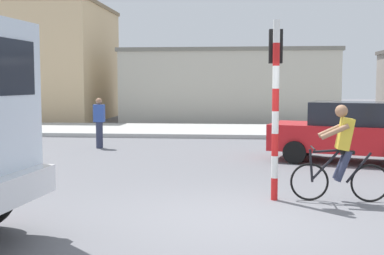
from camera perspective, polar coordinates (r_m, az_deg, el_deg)
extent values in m
plane|color=slate|center=(7.90, 4.42, -10.37)|extent=(120.00, 120.00, 0.00)
cube|color=#ADADA8|center=(21.46, 5.13, -0.36)|extent=(80.00, 5.00, 0.16)
torus|color=black|center=(9.28, 13.13, -6.01)|extent=(0.68, 0.05, 0.68)
torus|color=black|center=(9.46, 19.49, -5.95)|extent=(0.68, 0.05, 0.68)
cylinder|color=black|center=(9.24, 15.34, -2.55)|extent=(0.60, 0.05, 0.09)
cylinder|color=black|center=(9.26, 14.94, -4.06)|extent=(0.51, 0.05, 0.57)
cylinder|color=black|center=(9.37, 18.33, -4.35)|extent=(0.44, 0.05, 0.57)
cylinder|color=black|center=(9.23, 13.32, -4.21)|extent=(0.09, 0.05, 0.59)
cylinder|color=black|center=(9.19, 13.51, -2.27)|extent=(0.04, 0.50, 0.03)
cube|color=black|center=(9.29, 17.15, -2.71)|extent=(0.24, 0.12, 0.06)
cube|color=gold|center=(9.24, 16.90, -0.68)|extent=(0.30, 0.32, 0.59)
sphere|color=#9E7051|center=(9.20, 16.53, 1.80)|extent=(0.22, 0.22, 0.22)
cylinder|color=#2D334C|center=(9.21, 16.74, -4.21)|extent=(0.31, 0.12, 0.57)
cylinder|color=#9E7051|center=(9.05, 15.85, -0.46)|extent=(0.49, 0.10, 0.29)
cylinder|color=#2D334C|center=(9.41, 16.52, -4.02)|extent=(0.31, 0.12, 0.57)
cylinder|color=#9E7051|center=(9.36, 15.52, -0.27)|extent=(0.49, 0.10, 0.29)
cylinder|color=red|center=(9.25, 9.28, -6.86)|extent=(0.12, 0.12, 0.40)
cylinder|color=white|center=(9.17, 9.32, -4.42)|extent=(0.12, 0.12, 0.40)
cylinder|color=red|center=(9.11, 9.36, -1.94)|extent=(0.12, 0.12, 0.40)
cylinder|color=white|center=(9.07, 9.39, 0.57)|extent=(0.12, 0.12, 0.40)
cylinder|color=red|center=(9.05, 9.43, 3.09)|extent=(0.12, 0.12, 0.40)
cylinder|color=white|center=(9.05, 9.47, 5.63)|extent=(0.12, 0.12, 0.40)
cylinder|color=red|center=(9.06, 9.50, 8.16)|extent=(0.12, 0.12, 0.40)
cylinder|color=white|center=(9.09, 9.54, 10.67)|extent=(0.12, 0.12, 0.40)
cube|color=black|center=(9.25, 9.44, 9.02)|extent=(0.24, 0.20, 0.60)
sphere|color=red|center=(9.37, 9.39, 8.97)|extent=(0.14, 0.14, 0.14)
cube|color=red|center=(14.00, 17.21, -1.11)|extent=(4.32, 2.80, 0.70)
cube|color=black|center=(13.94, 17.89, 1.53)|extent=(2.53, 2.03, 0.60)
cylinder|color=black|center=(13.38, 11.52, -2.77)|extent=(0.63, 0.35, 0.60)
cylinder|color=black|center=(15.04, 12.77, -1.94)|extent=(0.63, 0.35, 0.60)
cylinder|color=#2D334C|center=(16.50, -10.42, -0.85)|extent=(0.22, 0.22, 0.85)
cube|color=#3351A8|center=(16.45, -10.46, 1.60)|extent=(0.34, 0.22, 0.56)
sphere|color=#9E7051|center=(16.43, -10.48, 2.96)|extent=(0.20, 0.20, 0.20)
cube|color=#D1B284|center=(30.62, -16.94, 6.84)|extent=(7.65, 7.39, 6.33)
cube|color=#7D6B4F|center=(30.91, -17.10, 12.89)|extent=(7.81, 7.54, 0.20)
cube|color=#B2AD9E|center=(27.87, 4.17, 4.52)|extent=(11.11, 5.41, 3.68)
cube|color=slate|center=(27.92, 4.19, 8.50)|extent=(11.34, 5.52, 0.20)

